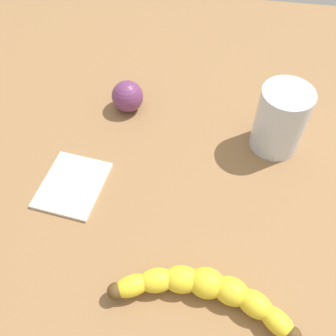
% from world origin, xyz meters
% --- Properties ---
extents(wooden_tabletop, '(1.20, 1.20, 0.03)m').
position_xyz_m(wooden_tabletop, '(0.00, 0.00, 0.01)').
color(wooden_tabletop, olive).
rests_on(wooden_tabletop, ground).
extents(banana, '(0.08, 0.24, 0.04)m').
position_xyz_m(banana, '(-0.16, -0.05, 0.05)').
color(banana, yellow).
rests_on(banana, wooden_tabletop).
extents(smoothie_glass, '(0.08, 0.08, 0.12)m').
position_xyz_m(smoothie_glass, '(0.13, -0.15, 0.09)').
color(smoothie_glass, silver).
rests_on(smoothie_glass, wooden_tabletop).
extents(plum_fruit, '(0.06, 0.06, 0.06)m').
position_xyz_m(plum_fruit, '(0.18, 0.12, 0.06)').
color(plum_fruit, '#6B3360').
rests_on(plum_fruit, wooden_tabletop).
extents(folded_napkin, '(0.12, 0.11, 0.01)m').
position_xyz_m(folded_napkin, '(-0.01, 0.17, 0.03)').
color(folded_napkin, white).
rests_on(folded_napkin, wooden_tabletop).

